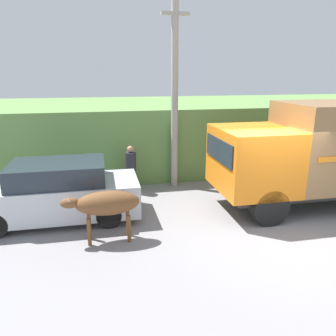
{
  "coord_description": "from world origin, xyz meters",
  "views": [
    {
      "loc": [
        -4.39,
        -7.03,
        3.91
      ],
      "look_at": [
        -2.78,
        0.78,
        1.6
      ],
      "focal_mm": 35.0,
      "sensor_mm": 36.0,
      "label": 1
    }
  ],
  "objects_px": {
    "cargo_truck": "(332,150)",
    "pedestrian_on_hill": "(131,167)",
    "brown_cow": "(106,204)",
    "parked_suv": "(57,193)",
    "utility_pole": "(175,90)"
  },
  "relations": [
    {
      "from": "cargo_truck",
      "to": "pedestrian_on_hill",
      "type": "relative_size",
      "value": 4.2
    },
    {
      "from": "brown_cow",
      "to": "parked_suv",
      "type": "xyz_separation_m",
      "value": [
        -1.3,
        1.49,
        -0.16
      ]
    },
    {
      "from": "cargo_truck",
      "to": "pedestrian_on_hill",
      "type": "distance_m",
      "value": 6.29
    },
    {
      "from": "parked_suv",
      "to": "cargo_truck",
      "type": "bearing_deg",
      "value": 0.16
    },
    {
      "from": "brown_cow",
      "to": "utility_pole",
      "type": "distance_m",
      "value": 5.02
    },
    {
      "from": "pedestrian_on_hill",
      "to": "utility_pole",
      "type": "height_order",
      "value": "utility_pole"
    },
    {
      "from": "cargo_truck",
      "to": "brown_cow",
      "type": "distance_m",
      "value": 6.8
    },
    {
      "from": "brown_cow",
      "to": "pedestrian_on_hill",
      "type": "distance_m",
      "value": 3.42
    },
    {
      "from": "brown_cow",
      "to": "pedestrian_on_hill",
      "type": "height_order",
      "value": "pedestrian_on_hill"
    },
    {
      "from": "parked_suv",
      "to": "pedestrian_on_hill",
      "type": "distance_m",
      "value": 2.84
    },
    {
      "from": "brown_cow",
      "to": "utility_pole",
      "type": "relative_size",
      "value": 0.28
    },
    {
      "from": "cargo_truck",
      "to": "brown_cow",
      "type": "bearing_deg",
      "value": -172.85
    },
    {
      "from": "brown_cow",
      "to": "utility_pole",
      "type": "height_order",
      "value": "utility_pole"
    },
    {
      "from": "cargo_truck",
      "to": "utility_pole",
      "type": "height_order",
      "value": "utility_pole"
    },
    {
      "from": "brown_cow",
      "to": "cargo_truck",
      "type": "bearing_deg",
      "value": 18.48
    }
  ]
}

